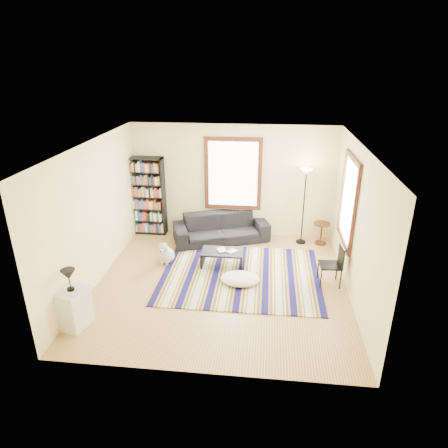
# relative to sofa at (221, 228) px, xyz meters

# --- Properties ---
(floor) EXTENTS (5.00, 5.00, 0.10)m
(floor) POSITION_rel_sofa_xyz_m (0.25, -2.05, -0.39)
(floor) COLOR tan
(floor) RESTS_ON ground
(ceiling) EXTENTS (5.00, 5.00, 0.10)m
(ceiling) POSITION_rel_sofa_xyz_m (0.25, -2.05, 2.51)
(ceiling) COLOR white
(ceiling) RESTS_ON floor
(wall_back) EXTENTS (5.00, 0.10, 2.80)m
(wall_back) POSITION_rel_sofa_xyz_m (0.25, 0.50, 1.06)
(wall_back) COLOR beige
(wall_back) RESTS_ON floor
(wall_front) EXTENTS (5.00, 0.10, 2.80)m
(wall_front) POSITION_rel_sofa_xyz_m (0.25, -4.60, 1.06)
(wall_front) COLOR beige
(wall_front) RESTS_ON floor
(wall_left) EXTENTS (0.10, 5.00, 2.80)m
(wall_left) POSITION_rel_sofa_xyz_m (-2.30, -2.05, 1.06)
(wall_left) COLOR beige
(wall_left) RESTS_ON floor
(wall_right) EXTENTS (0.10, 5.00, 2.80)m
(wall_right) POSITION_rel_sofa_xyz_m (2.80, -2.05, 1.06)
(wall_right) COLOR beige
(wall_right) RESTS_ON floor
(window_back) EXTENTS (1.20, 0.06, 1.60)m
(window_back) POSITION_rel_sofa_xyz_m (0.25, 0.42, 1.26)
(window_back) COLOR white
(window_back) RESTS_ON wall_back
(window_right) EXTENTS (0.06, 1.20, 1.60)m
(window_right) POSITION_rel_sofa_xyz_m (2.72, -1.25, 1.26)
(window_right) COLOR white
(window_right) RESTS_ON wall_right
(rug) EXTENTS (3.34, 2.67, 0.02)m
(rug) POSITION_rel_sofa_xyz_m (0.61, -1.68, -0.33)
(rug) COLOR #0F0C40
(rug) RESTS_ON floor
(sofa) EXTENTS (1.64, 2.47, 0.67)m
(sofa) POSITION_rel_sofa_xyz_m (0.00, 0.00, 0.00)
(sofa) COLOR black
(sofa) RESTS_ON floor
(bookshelf) EXTENTS (0.90, 0.30, 2.00)m
(bookshelf) POSITION_rel_sofa_xyz_m (-1.91, 0.27, 0.66)
(bookshelf) COLOR black
(bookshelf) RESTS_ON floor
(coffee_table) EXTENTS (1.02, 0.80, 0.36)m
(coffee_table) POSITION_rel_sofa_xyz_m (0.18, -1.31, -0.16)
(coffee_table) COLOR black
(coffee_table) RESTS_ON floor
(book_a) EXTENTS (0.28, 0.25, 0.02)m
(book_a) POSITION_rel_sofa_xyz_m (0.08, -1.31, 0.03)
(book_a) COLOR beige
(book_a) RESTS_ON coffee_table
(book_b) EXTENTS (0.26, 0.27, 0.02)m
(book_b) POSITION_rel_sofa_xyz_m (0.33, -1.26, 0.03)
(book_b) COLOR beige
(book_b) RESTS_ON coffee_table
(floor_cushion) EXTENTS (0.95, 0.82, 0.20)m
(floor_cushion) POSITION_rel_sofa_xyz_m (0.62, -1.99, -0.24)
(floor_cushion) COLOR silver
(floor_cushion) RESTS_ON floor
(floor_lamp) EXTENTS (0.36, 0.36, 1.86)m
(floor_lamp) POSITION_rel_sofa_xyz_m (1.98, 0.10, 0.59)
(floor_lamp) COLOR black
(floor_lamp) RESTS_ON floor
(side_table) EXTENTS (0.43, 0.43, 0.54)m
(side_table) POSITION_rel_sofa_xyz_m (2.45, 0.08, -0.07)
(side_table) COLOR #431A10
(side_table) RESTS_ON floor
(folding_chair) EXTENTS (0.44, 0.42, 0.86)m
(folding_chair) POSITION_rel_sofa_xyz_m (2.40, -1.83, 0.09)
(folding_chair) COLOR black
(folding_chair) RESTS_ON floor
(white_cabinet) EXTENTS (0.48, 0.57, 0.70)m
(white_cabinet) POSITION_rel_sofa_xyz_m (-2.05, -3.68, 0.01)
(white_cabinet) COLOR silver
(white_cabinet) RESTS_ON floor
(table_lamp) EXTENTS (0.24, 0.24, 0.38)m
(table_lamp) POSITION_rel_sofa_xyz_m (-2.05, -3.68, 0.55)
(table_lamp) COLOR black
(table_lamp) RESTS_ON white_cabinet
(dog) EXTENTS (0.44, 0.58, 0.55)m
(dog) POSITION_rel_sofa_xyz_m (-1.07, -1.28, -0.06)
(dog) COLOR silver
(dog) RESTS_ON floor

